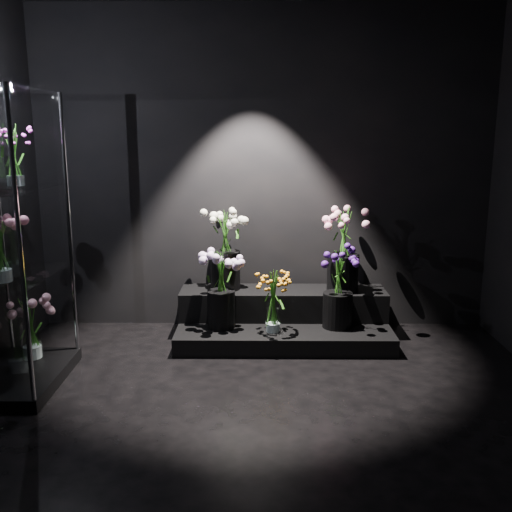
{
  "coord_description": "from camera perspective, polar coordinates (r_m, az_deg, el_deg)",
  "views": [
    {
      "loc": [
        -0.02,
        -3.05,
        1.75
      ],
      "look_at": [
        -0.06,
        1.2,
        0.82
      ],
      "focal_mm": 40.0,
      "sensor_mm": 36.0,
      "label": 1
    }
  ],
  "objects": [
    {
      "name": "bouquet_case_base_pink",
      "position": [
        4.55,
        -21.64,
        -6.51
      ],
      "size": [
        0.39,
        0.39,
        0.47
      ],
      "rotation": [
        0.0,
        0.0,
        0.29
      ],
      "color": "white",
      "rests_on": "display_case"
    },
    {
      "name": "display_case",
      "position": [
        4.17,
        -23.36,
        1.14
      ],
      "size": [
        0.55,
        0.92,
        2.02
      ],
      "color": "black",
      "rests_on": "floor"
    },
    {
      "name": "bouquet_cream_roses",
      "position": [
        4.92,
        -3.11,
        1.33
      ],
      "size": [
        0.51,
        0.51,
        0.69
      ],
      "rotation": [
        0.0,
        0.0,
        0.31
      ],
      "color": "black",
      "rests_on": "display_riser"
    },
    {
      "name": "bouquet_purple",
      "position": [
        4.74,
        8.22,
        -2.85
      ],
      "size": [
        0.38,
        0.38,
        0.67
      ],
      "rotation": [
        0.0,
        0.0,
        -0.25
      ],
      "color": "black",
      "rests_on": "display_riser"
    },
    {
      "name": "bouquet_pink_roses",
      "position": [
        4.92,
        8.77,
        1.02
      ],
      "size": [
        0.44,
        0.44,
        0.72
      ],
      "rotation": [
        0.0,
        0.0,
        -0.26
      ],
      "color": "black",
      "rests_on": "display_riser"
    },
    {
      "name": "bouquet_case_pink",
      "position": [
        4.03,
        -24.26,
        0.73
      ],
      "size": [
        0.36,
        0.36,
        0.42
      ],
      "rotation": [
        0.0,
        0.0,
        0.32
      ],
      "color": "white",
      "rests_on": "display_case"
    },
    {
      "name": "display_riser",
      "position": [
        4.95,
        2.74,
        -6.29
      ],
      "size": [
        1.79,
        0.79,
        0.4
      ],
      "color": "black",
      "rests_on": "floor"
    },
    {
      "name": "wall_front",
      "position": [
        1.1,
        1.55,
        -6.16
      ],
      "size": [
        4.0,
        0.0,
        4.0
      ],
      "primitive_type": "plane",
      "rotation": [
        -1.57,
        0.0,
        0.0
      ],
      "color": "black",
      "rests_on": "floor"
    },
    {
      "name": "bouquet_orange_bells",
      "position": [
        4.61,
        1.73,
        -4.37
      ],
      "size": [
        0.33,
        0.33,
        0.53
      ],
      "rotation": [
        0.0,
        0.0,
        0.32
      ],
      "color": "white",
      "rests_on": "display_riser"
    },
    {
      "name": "floor",
      "position": [
        3.51,
        0.82,
        -17.5
      ],
      "size": [
        4.0,
        4.0,
        0.0
      ],
      "primitive_type": "plane",
      "color": "black",
      "rests_on": "ground"
    },
    {
      "name": "bouquet_case_magenta",
      "position": [
        4.23,
        -23.1,
        9.31
      ],
      "size": [
        0.3,
        0.3,
        0.41
      ],
      "rotation": [
        0.0,
        0.0,
        -0.42
      ],
      "color": "white",
      "rests_on": "display_case"
    },
    {
      "name": "bouquet_lilac",
      "position": [
        4.69,
        -3.53,
        -2.64
      ],
      "size": [
        0.49,
        0.49,
        0.65
      ],
      "rotation": [
        0.0,
        0.0,
        -0.36
      ],
      "color": "black",
      "rests_on": "display_riser"
    },
    {
      "name": "wall_back",
      "position": [
        5.06,
        0.76,
        8.42
      ],
      "size": [
        4.0,
        0.0,
        4.0
      ],
      "primitive_type": "plane",
      "rotation": [
        1.57,
        0.0,
        0.0
      ],
      "color": "black",
      "rests_on": "floor"
    }
  ]
}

